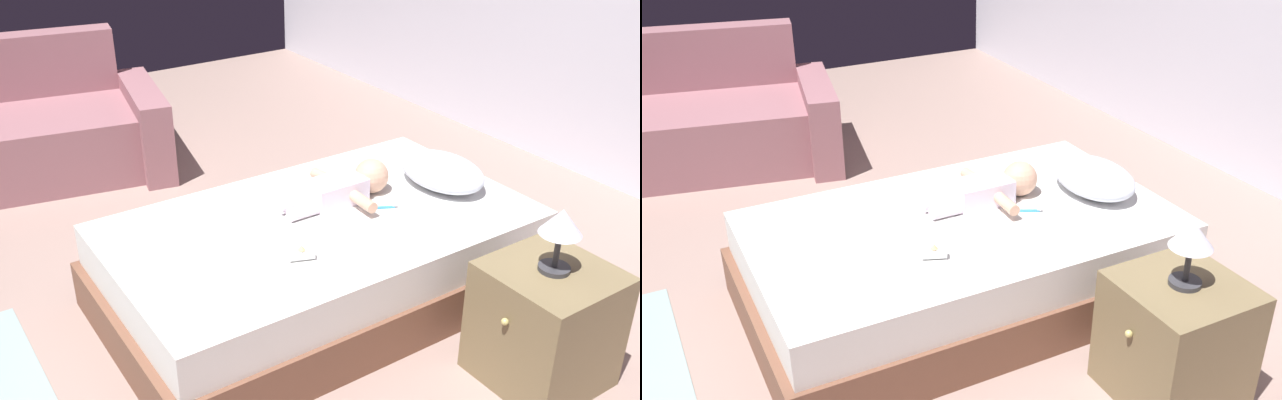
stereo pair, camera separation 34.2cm
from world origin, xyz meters
TOP-DOWN VIEW (x-y plane):
  - ground_plane at (0.00, 0.00)m, footprint 8.00×8.00m
  - bed at (0.11, 0.65)m, footprint 1.22×2.08m
  - pillow at (0.15, 1.38)m, footprint 0.50×0.35m
  - baby at (0.01, 0.88)m, footprint 0.50×0.60m
  - toothbrush at (0.19, 0.96)m, footprint 0.08×0.14m
  - couch at (-2.23, -0.22)m, footprint 1.34×2.01m
  - nightstand at (1.12, 1.09)m, footprint 0.47×0.50m
  - lamp at (1.12, 1.09)m, footprint 0.17×0.17m
  - baby_bottle at (0.37, 0.38)m, footprint 0.09×0.12m

SIDE VIEW (x-z plane):
  - ground_plane at x=0.00m, z-range 0.00..0.00m
  - bed at x=0.11m, z-range 0.00..0.44m
  - nightstand at x=1.12m, z-range 0.00..0.53m
  - couch at x=-2.23m, z-range -0.14..0.73m
  - toothbrush at x=0.19m, z-range 0.44..0.46m
  - baby_bottle at x=0.37m, z-range 0.43..0.51m
  - baby at x=0.01m, z-range 0.42..0.60m
  - pillow at x=0.15m, z-range 0.44..0.59m
  - lamp at x=1.12m, z-range 0.59..0.86m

